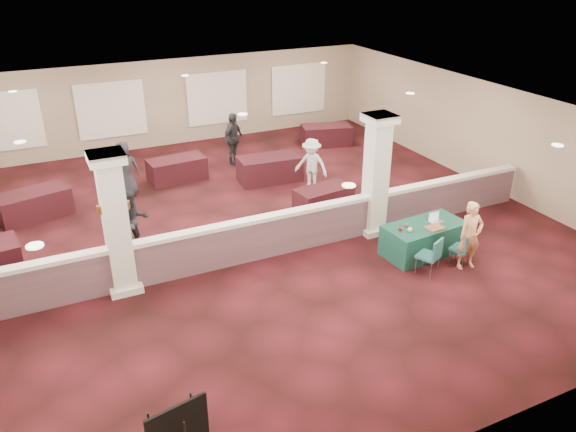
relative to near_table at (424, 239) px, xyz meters
name	(u,v)px	position (x,y,z in m)	size (l,w,h in m)	color
ground	(247,230)	(-3.50, 3.00, -0.39)	(16.00, 16.00, 0.00)	#3F0F15
wall_back	(166,103)	(-3.50, 11.00, 1.21)	(16.00, 0.04, 3.20)	gray
wall_front	(454,364)	(-3.50, -5.00, 1.21)	(16.00, 0.04, 3.20)	gray
wall_right	(484,134)	(4.50, 3.00, 1.21)	(0.04, 16.00, 3.20)	gray
ceiling	(243,114)	(-3.50, 3.00, 2.81)	(16.00, 16.00, 0.02)	silver
partition_wall	(269,235)	(-3.50, 1.50, 0.18)	(15.60, 0.28, 1.10)	#573A42
column_left	(116,223)	(-7.00, 1.50, 1.25)	(0.72, 0.72, 3.20)	silver
column_right	(376,174)	(-0.50, 1.50, 1.25)	(0.72, 0.72, 3.20)	silver
sconce_left	(99,210)	(-7.28, 1.50, 1.61)	(0.12, 0.12, 0.18)	brown
sconce_right	(127,205)	(-6.72, 1.50, 1.61)	(0.12, 0.12, 0.18)	brown
near_table	(424,239)	(0.00, 0.00, 0.00)	(2.02, 1.01, 0.78)	#0F382C
conf_chair_main	(464,247)	(0.47, -0.91, 0.11)	(0.55, 0.55, 0.85)	#1D5653
conf_chair_side	(432,254)	(-0.49, -0.91, 0.16)	(0.61, 0.61, 0.92)	#1D5653
woman	(470,236)	(0.50, -1.00, 0.44)	(0.60, 0.40, 1.67)	tan
far_table_front_center	(270,169)	(-1.50, 6.00, 0.02)	(2.00, 1.00, 0.81)	black
far_table_front_right	(323,198)	(-1.00, 3.30, -0.05)	(1.65, 0.83, 0.67)	black
far_table_back_left	(34,205)	(-8.56, 6.30, 0.00)	(1.90, 0.95, 0.77)	black
far_table_back_center	(177,169)	(-4.20, 7.32, -0.02)	(1.81, 0.90, 0.73)	black
far_table_back_right	(326,135)	(1.92, 8.41, -0.01)	(1.84, 0.92, 0.75)	black
attendee_a	(133,221)	(-6.39, 3.20, 0.42)	(0.77, 0.43, 1.61)	black
attendee_b	(311,165)	(-0.65, 4.75, 0.44)	(1.06, 0.48, 1.65)	#BABAB5
attendee_c	(233,139)	(-2.00, 7.98, 0.51)	(1.05, 0.50, 1.79)	black
attendee_d	(125,169)	(-5.90, 6.75, 0.46)	(0.83, 0.45, 1.69)	black
laptop_base	(437,222)	(0.32, -0.03, 0.40)	(0.35, 0.24, 0.02)	silver
laptop_screen	(434,216)	(0.31, 0.09, 0.52)	(0.35, 0.01, 0.23)	silver
screen_glow	(434,216)	(0.31, 0.09, 0.51)	(0.32, 0.00, 0.20)	silver
knitting	(435,228)	(0.07, -0.26, 0.40)	(0.43, 0.32, 0.03)	#CE5B20
yarn_cream	(410,230)	(-0.57, -0.15, 0.45)	(0.12, 0.12, 0.12)	beige
yarn_red	(400,229)	(-0.75, -0.01, 0.44)	(0.11, 0.11, 0.11)	#5F1813
yarn_grey	(407,225)	(-0.49, 0.09, 0.44)	(0.11, 0.11, 0.11)	#49494D
scissors	(455,223)	(0.71, -0.24, 0.39)	(0.13, 0.03, 0.01)	red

